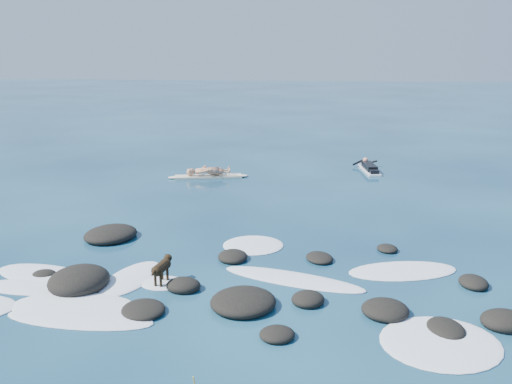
# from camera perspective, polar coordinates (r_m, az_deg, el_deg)

# --- Properties ---
(ground) EXTENTS (160.00, 160.00, 0.00)m
(ground) POSITION_cam_1_polar(r_m,az_deg,el_deg) (15.22, -2.53, -7.01)
(ground) COLOR #0A2642
(ground) RESTS_ON ground
(reef_rocks) EXTENTS (14.27, 6.89, 0.61)m
(reef_rocks) POSITION_cam_1_polar(r_m,az_deg,el_deg) (13.99, -8.73, -8.66)
(reef_rocks) COLOR black
(reef_rocks) RESTS_ON ground
(breaking_foam) EXTENTS (14.06, 7.55, 0.12)m
(breaking_foam) POSITION_cam_1_polar(r_m,az_deg,el_deg) (13.53, -8.90, -9.97)
(breaking_foam) COLOR white
(breaking_foam) RESTS_ON ground
(standing_surfer_rig) EXTENTS (3.44, 1.25, 1.97)m
(standing_surfer_rig) POSITION_cam_1_polar(r_m,az_deg,el_deg) (24.64, -4.81, 3.20)
(standing_surfer_rig) COLOR beige
(standing_surfer_rig) RESTS_ON ground
(paddling_surfer_rig) EXTENTS (1.18, 2.68, 0.46)m
(paddling_surfer_rig) POSITION_cam_1_polar(r_m,az_deg,el_deg) (26.54, 11.25, 2.41)
(paddling_surfer_rig) COLOR white
(paddling_surfer_rig) RESTS_ON ground
(dog) EXTENTS (0.38, 1.06, 0.67)m
(dog) POSITION_cam_1_polar(r_m,az_deg,el_deg) (13.87, -9.38, -7.40)
(dog) COLOR black
(dog) RESTS_ON ground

